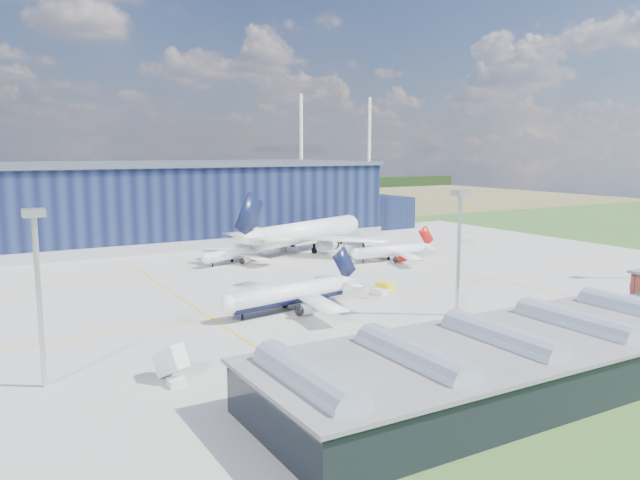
{
  "coord_description": "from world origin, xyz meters",
  "views": [
    {
      "loc": [
        -67.66,
        -114.03,
        30.24
      ],
      "look_at": [
        2.94,
        8.15,
        9.74
      ],
      "focal_mm": 35.0,
      "sensor_mm": 36.0,
      "label": 1
    }
  ],
  "objects": [
    {
      "name": "ground",
      "position": [
        0.0,
        0.0,
        0.0
      ],
      "size": [
        600.0,
        600.0,
        0.0
      ],
      "primitive_type": "plane",
      "color": "#2D5620",
      "rests_on": "ground"
    },
    {
      "name": "apron",
      "position": [
        0.0,
        10.0,
        0.03
      ],
      "size": [
        220.0,
        160.0,
        0.08
      ],
      "color": "#A4A49E",
      "rests_on": "ground"
    },
    {
      "name": "farmland",
      "position": [
        0.0,
        220.0,
        0.0
      ],
      "size": [
        600.0,
        220.0,
        0.01
      ],
      "primitive_type": "cube",
      "color": "olive",
      "rests_on": "ground"
    },
    {
      "name": "treeline",
      "position": [
        0.0,
        300.0,
        4.0
      ],
      "size": [
        600.0,
        8.0,
        8.0
      ],
      "primitive_type": "cube",
      "color": "black",
      "rests_on": "ground"
    },
    {
      "name": "hangar",
      "position": [
        2.81,
        94.8,
        11.62
      ],
      "size": [
        145.0,
        62.0,
        26.1
      ],
      "color": "#0F1635",
      "rests_on": "ground"
    },
    {
      "name": "glass_concourse",
      "position": [
        -6.45,
        -60.0,
        3.69
      ],
      "size": [
        78.0,
        23.0,
        8.6
      ],
      "color": "black",
      "rests_on": "ground"
    },
    {
      "name": "light_mast_west",
      "position": [
        -60.0,
        -30.0,
        15.43
      ],
      "size": [
        2.6,
        2.6,
        23.0
      ],
      "color": "silver",
      "rests_on": "ground"
    },
    {
      "name": "light_mast_center",
      "position": [
        10.0,
        -30.0,
        15.43
      ],
      "size": [
        2.6,
        2.6,
        23.0
      ],
      "color": "silver",
      "rests_on": "ground"
    },
    {
      "name": "airliner_navy",
      "position": [
        -15.67,
        -12.0,
        5.3
      ],
      "size": [
        37.46,
        36.88,
        10.61
      ],
      "primitive_type": null,
      "rotation": [
        0.0,
        0.0,
        3.31
      ],
      "color": "white",
      "rests_on": "ground"
    },
    {
      "name": "airliner_red",
      "position": [
        32.73,
        21.49,
        4.46
      ],
      "size": [
        28.61,
        28.04,
        8.92
      ],
      "primitive_type": null,
      "rotation": [
        0.0,
        0.0,
        3.09
      ],
      "color": "white",
      "rests_on": "ground"
    },
    {
      "name": "airliner_widebody",
      "position": [
        21.07,
        47.22,
        9.33
      ],
      "size": [
        74.86,
        74.23,
        18.66
      ],
      "primitive_type": null,
      "rotation": [
        0.0,
        0.0,
        0.41
      ],
      "color": "white",
      "rests_on": "ground"
    },
    {
      "name": "airliner_regional",
      "position": [
        -5.19,
        40.0,
        4.06
      ],
      "size": [
        31.94,
        31.63,
        8.11
      ],
      "primitive_type": null,
      "rotation": [
        0.0,
        0.0,
        3.51
      ],
      "color": "white",
      "rests_on": "ground"
    },
    {
      "name": "gse_tug_a",
      "position": [
        11.18,
        -5.99,
        0.77
      ],
      "size": [
        2.99,
        4.08,
        1.54
      ],
      "primitive_type": "cube",
      "rotation": [
        0.0,
        0.0,
        0.22
      ],
      "color": "yellow",
      "rests_on": "ground"
    },
    {
      "name": "gse_tug_b",
      "position": [
        24.39,
        -37.9,
        0.67
      ],
      "size": [
        3.1,
        3.66,
        1.34
      ],
      "primitive_type": "cube",
      "rotation": [
        0.0,
        0.0,
        -0.39
      ],
      "color": "yellow",
      "rests_on": "ground"
    },
    {
      "name": "gse_cart_a",
      "position": [
        6.96,
        -9.72,
        0.65
      ],
      "size": [
        2.9,
        3.49,
        1.3
      ],
      "primitive_type": "cube",
      "rotation": [
        0.0,
        0.0,
        0.35
      ],
      "color": "silver",
      "rests_on": "ground"
    },
    {
      "name": "gse_van_b",
      "position": [
        75.8,
        36.21,
        0.99
      ],
      "size": [
        4.32,
        4.56,
        1.98
      ],
      "primitive_type": "cube",
      "rotation": [
        0.0,
        0.0,
        0.71
      ],
      "color": "silver",
      "rests_on": "ground"
    },
    {
      "name": "gse_cart_b",
      "position": [
        17.4,
        49.62,
        0.71
      ],
      "size": [
        3.63,
        2.78,
        1.41
      ],
      "primitive_type": "cube",
      "rotation": [
        0.0,
        0.0,
        1.37
      ],
      "color": "silver",
      "rests_on": "ground"
    },
    {
      "name": "airstair",
      "position": [
        -45.2,
        -35.75,
        1.63
      ],
      "size": [
        3.54,
        5.48,
        3.26
      ],
      "primitive_type": "cube",
      "rotation": [
        0.0,
        0.0,
        0.32
      ],
      "color": "silver",
      "rests_on": "ground"
    },
    {
      "name": "car_a",
      "position": [
        -0.89,
        -48.0,
        0.58
      ],
      "size": [
        3.41,
        1.43,
        1.15
      ],
      "primitive_type": "imported",
      "rotation": [
        0.0,
        0.0,
        1.59
      ],
      "color": "#99999E",
      "rests_on": "ground"
    },
    {
      "name": "car_b",
      "position": [
        -18.26,
        -40.2,
        0.66
      ],
      "size": [
        4.2,
        2.3,
        1.31
      ],
      "primitive_type": "imported",
      "rotation": [
        0.0,
        0.0,
        1.33
      ],
      "color": "#99999E",
      "rests_on": "ground"
    }
  ]
}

